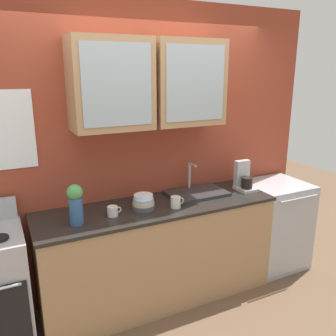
{
  "coord_description": "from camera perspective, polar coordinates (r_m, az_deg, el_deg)",
  "views": [
    {
      "loc": [
        -1.22,
        -2.68,
        2.1
      ],
      "look_at": [
        0.1,
        0.0,
        1.26
      ],
      "focal_mm": 38.03,
      "sensor_mm": 36.0,
      "label": 1
    }
  ],
  "objects": [
    {
      "name": "dishwasher",
      "position": [
        4.07,
        16.56,
        -8.69
      ],
      "size": [
        0.64,
        0.62,
        0.93
      ],
      "color": "#ADAFB5",
      "rests_on": "ground_plane"
    },
    {
      "name": "counter",
      "position": [
        3.37,
        -1.55,
        -13.32
      ],
      "size": [
        2.15,
        0.63,
        0.93
      ],
      "color": "#A87F56",
      "rests_on": "ground_plane"
    },
    {
      "name": "sink_faucet",
      "position": [
        3.42,
        4.61,
        -3.95
      ],
      "size": [
        0.56,
        0.36,
        0.29
      ],
      "color": "#2D2D30",
      "rests_on": "counter"
    },
    {
      "name": "ground_plane",
      "position": [
        3.62,
        -1.49,
        -19.81
      ],
      "size": [
        10.0,
        10.0,
        0.0
      ],
      "primitive_type": "plane",
      "color": "brown"
    },
    {
      "name": "back_wall_unit",
      "position": [
        3.28,
        -4.0,
        5.21
      ],
      "size": [
        3.59,
        0.45,
        2.68
      ],
      "color": "#993D28",
      "rests_on": "ground_plane"
    },
    {
      "name": "vase",
      "position": [
        2.83,
        -14.6,
        -5.44
      ],
      "size": [
        0.12,
        0.12,
        0.32
      ],
      "color": "#33598C",
      "rests_on": "counter"
    },
    {
      "name": "coffee_maker",
      "position": [
        3.61,
        12.08,
        -1.76
      ],
      "size": [
        0.17,
        0.2,
        0.29
      ],
      "color": "#B7B7BC",
      "rests_on": "counter"
    },
    {
      "name": "bowl_stack",
      "position": [
        3.07,
        -3.95,
        -5.5
      ],
      "size": [
        0.2,
        0.2,
        0.13
      ],
      "color": "#4C4C54",
      "rests_on": "counter"
    },
    {
      "name": "cup_near_bowls",
      "position": [
        2.96,
        -8.84,
        -6.85
      ],
      "size": [
        0.12,
        0.08,
        0.08
      ],
      "color": "silver",
      "rests_on": "counter"
    },
    {
      "name": "cup_near_sink",
      "position": [
        3.09,
        1.26,
        -5.48
      ],
      "size": [
        0.13,
        0.09,
        0.1
      ],
      "color": "silver",
      "rests_on": "counter"
    }
  ]
}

